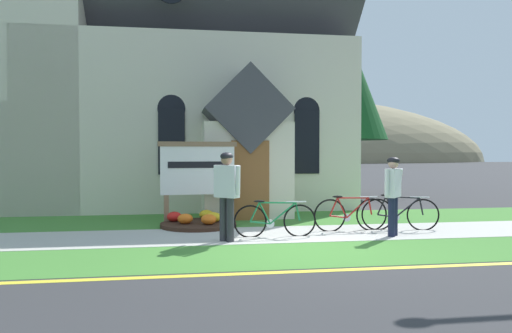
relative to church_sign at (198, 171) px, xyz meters
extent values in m
plane|color=#333335|center=(1.95, 0.56, -1.33)|extent=(140.00, 140.00, 0.00)
cube|color=#B7B5AD|center=(-0.67, -1.79, -1.32)|extent=(32.00, 2.12, 0.01)
cube|color=#427F33|center=(-0.67, -3.90, -1.33)|extent=(32.00, 2.09, 0.01)
cube|color=#427F33|center=(-0.67, 0.68, -1.33)|extent=(24.00, 2.83, 0.01)
cube|color=yellow|center=(-0.67, -5.09, -1.33)|extent=(28.00, 0.16, 0.01)
cube|color=beige|center=(-0.67, 7.19, 1.34)|extent=(11.46, 10.20, 5.33)
cube|color=#424247|center=(-0.67, 7.19, 5.65)|extent=(11.96, 10.39, 10.39)
cube|color=beige|center=(-4.81, 3.69, 4.38)|extent=(3.19, 3.19, 11.42)
cube|color=beige|center=(1.39, 1.29, -0.03)|extent=(2.40, 1.60, 2.60)
cube|color=#424247|center=(1.39, 1.29, 1.62)|extent=(2.40, 1.80, 2.40)
cube|color=brown|center=(1.39, 0.47, -0.28)|extent=(1.00, 0.06, 2.10)
cube|color=black|center=(-0.67, 2.06, 0.77)|extent=(0.76, 0.06, 1.90)
cone|color=black|center=(-0.67, 2.06, 1.72)|extent=(0.80, 0.06, 0.80)
cube|color=black|center=(3.34, 2.06, 0.77)|extent=(0.76, 0.06, 1.90)
cone|color=black|center=(3.34, 2.06, 1.72)|extent=(0.80, 0.06, 0.80)
cube|color=#7F6047|center=(-0.77, -0.04, -0.96)|extent=(0.12, 0.12, 0.74)
cube|color=#7F6047|center=(0.77, 0.04, -0.96)|extent=(0.12, 0.12, 0.74)
cube|color=white|center=(0.00, 0.00, 0.01)|extent=(1.84, 0.18, 1.19)
cube|color=#7F6047|center=(0.00, 0.00, 0.66)|extent=(1.96, 0.23, 0.12)
cube|color=black|center=(0.00, -0.04, 0.15)|extent=(1.47, 0.09, 0.16)
cylinder|color=#382319|center=(0.00, -0.45, -1.28)|extent=(1.82, 1.82, 0.10)
ellipsoid|color=gold|center=(0.37, -0.41, -1.11)|extent=(0.36, 0.36, 0.24)
ellipsoid|color=gold|center=(0.22, 0.11, -1.11)|extent=(0.36, 0.36, 0.24)
ellipsoid|color=red|center=(-0.58, -0.15, -1.11)|extent=(0.36, 0.36, 0.24)
ellipsoid|color=orange|center=(-0.32, -0.58, -1.11)|extent=(0.36, 0.36, 0.24)
ellipsoid|color=orange|center=(0.22, -0.78, -1.11)|extent=(0.36, 0.36, 0.24)
torus|color=black|center=(4.07, -1.54, -0.98)|extent=(0.73, 0.19, 0.74)
torus|color=black|center=(5.07, -1.76, -0.98)|extent=(0.73, 0.19, 0.74)
cylinder|color=black|center=(4.73, -1.69, -0.81)|extent=(0.55, 0.15, 0.47)
cylinder|color=black|center=(4.62, -1.67, -0.57)|extent=(0.75, 0.20, 0.07)
cylinder|color=black|center=(4.36, -1.61, -0.79)|extent=(0.26, 0.09, 0.49)
cylinder|color=black|center=(4.27, -1.59, -1.00)|extent=(0.41, 0.12, 0.09)
cylinder|color=black|center=(4.16, -1.56, -0.77)|extent=(0.22, 0.08, 0.44)
cylinder|color=black|center=(5.03, -1.76, -0.78)|extent=(0.12, 0.06, 0.40)
ellipsoid|color=black|center=(4.25, -1.58, -0.53)|extent=(0.25, 0.13, 0.05)
cylinder|color=silver|center=(4.99, -1.75, -0.57)|extent=(0.44, 0.12, 0.03)
cylinder|color=silver|center=(4.47, -1.63, -1.03)|extent=(0.18, 0.06, 0.18)
torus|color=black|center=(2.90, -1.61, -0.97)|extent=(0.76, 0.06, 0.75)
torus|color=black|center=(3.91, -1.57, -0.97)|extent=(0.76, 0.06, 0.75)
cylinder|color=#A51E19|center=(3.57, -1.59, -0.80)|extent=(0.55, 0.06, 0.47)
cylinder|color=#A51E19|center=(3.46, -1.59, -0.58)|extent=(0.75, 0.06, 0.05)
cylinder|color=#A51E19|center=(3.19, -1.60, -0.80)|extent=(0.25, 0.04, 0.47)
cylinder|color=#A51E19|center=(3.10, -1.60, -1.00)|extent=(0.41, 0.05, 0.09)
cylinder|color=#A51E19|center=(2.99, -1.61, -0.77)|extent=(0.22, 0.04, 0.41)
cylinder|color=#A51E19|center=(3.87, -1.57, -0.78)|extent=(0.12, 0.04, 0.40)
ellipsoid|color=black|center=(3.08, -1.60, -0.54)|extent=(0.24, 0.09, 0.05)
cylinder|color=silver|center=(3.83, -1.58, -0.56)|extent=(0.44, 0.04, 0.03)
cylinder|color=silver|center=(3.30, -1.59, -1.02)|extent=(0.18, 0.03, 0.18)
torus|color=black|center=(1.02, -2.08, -1.00)|extent=(0.70, 0.07, 0.70)
torus|color=black|center=(2.07, -2.13, -1.00)|extent=(0.70, 0.07, 0.70)
cylinder|color=#19723F|center=(1.72, -2.11, -0.83)|extent=(0.57, 0.06, 0.47)
cylinder|color=#19723F|center=(1.60, -2.10, -0.60)|extent=(0.78, 0.07, 0.05)
cylinder|color=#19723F|center=(1.33, -2.09, -0.82)|extent=(0.27, 0.05, 0.46)
cylinder|color=#19723F|center=(1.23, -2.09, -1.02)|extent=(0.43, 0.06, 0.09)
cylinder|color=#19723F|center=(1.12, -2.08, -0.80)|extent=(0.22, 0.05, 0.41)
cylinder|color=#19723F|center=(2.03, -2.12, -0.80)|extent=(0.12, 0.04, 0.39)
ellipsoid|color=black|center=(1.21, -2.09, -0.57)|extent=(0.24, 0.09, 0.05)
cylinder|color=silver|center=(1.99, -2.12, -0.59)|extent=(0.44, 0.05, 0.03)
cylinder|color=silver|center=(1.44, -2.10, -1.05)|extent=(0.18, 0.03, 0.18)
cylinder|color=#2D2D33|center=(0.55, -2.55, -0.89)|extent=(0.15, 0.15, 0.89)
cylinder|color=#2D2D33|center=(0.42, -2.43, -0.89)|extent=(0.15, 0.15, 0.89)
cube|color=silver|center=(0.49, -2.49, -0.12)|extent=(0.51, 0.48, 0.65)
sphere|color=#936B51|center=(0.49, -2.49, 0.32)|extent=(0.23, 0.23, 0.23)
ellipsoid|color=black|center=(0.49, -2.49, 0.38)|extent=(0.37, 0.37, 0.16)
cylinder|color=silver|center=(0.69, -2.72, -0.09)|extent=(0.09, 0.17, 0.59)
cylinder|color=silver|center=(0.29, -2.26, -0.09)|extent=(0.09, 0.22, 0.59)
cylinder|color=#191E38|center=(4.09, -2.36, -0.91)|extent=(0.15, 0.15, 0.84)
cylinder|color=#191E38|center=(3.98, -2.48, -0.91)|extent=(0.15, 0.15, 0.84)
cube|color=silver|center=(4.04, -2.42, -0.19)|extent=(0.47, 0.48, 0.61)
sphere|color=tan|center=(4.04, -2.42, 0.22)|extent=(0.22, 0.22, 0.22)
ellipsoid|color=black|center=(4.04, -2.42, 0.28)|extent=(0.35, 0.35, 0.15)
cylinder|color=silver|center=(4.26, -2.23, -0.16)|extent=(0.09, 0.23, 0.55)
cylinder|color=silver|center=(3.81, -2.60, -0.16)|extent=(0.09, 0.09, 0.55)
cylinder|color=#3D2D1E|center=(6.04, 6.79, -0.18)|extent=(0.37, 0.37, 2.30)
cone|color=#14471E|center=(6.04, 6.79, 3.41)|extent=(3.67, 3.67, 4.89)
ellipsoid|color=#847A5B|center=(15.74, 81.00, -1.33)|extent=(89.50, 41.74, 25.63)
camera|label=1|loc=(-0.42, -12.12, 0.46)|focal=34.08mm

